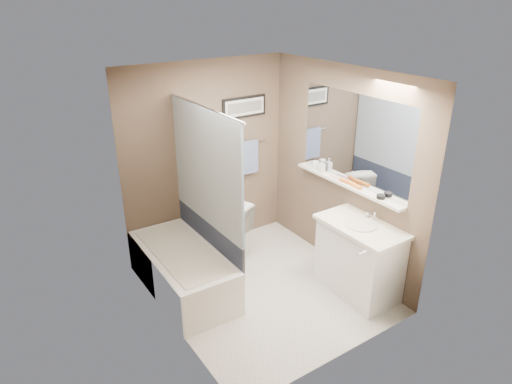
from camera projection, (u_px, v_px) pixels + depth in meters
ground at (263, 289)px, 5.19m from camera, size 2.50×2.50×0.00m
ceiling at (265, 76)px, 4.23m from camera, size 2.20×2.50×0.04m
wall_back at (207, 159)px, 5.64m from camera, size 2.20×0.04×2.40m
wall_front at (349, 242)px, 3.77m from camera, size 2.20×0.04×2.40m
wall_left at (167, 219)px, 4.15m from camera, size 0.04×2.50×2.40m
wall_right at (341, 171)px, 5.25m from camera, size 0.04×2.50×2.40m
tile_surround at (147, 218)px, 4.61m from camera, size 0.02×1.55×2.00m
curtain_rod at (203, 107)px, 4.54m from camera, size 0.02×1.55×0.02m
curtain_upper at (206, 168)px, 4.80m from camera, size 0.03×1.45×1.28m
curtain_lower at (209, 236)px, 5.13m from camera, size 0.03×1.45×0.36m
mirror at (354, 139)px, 4.98m from camera, size 0.02×1.60×1.00m
shelf at (347, 184)px, 5.16m from camera, size 0.12×1.60×0.03m
towel_bar at (245, 144)px, 5.87m from camera, size 0.60×0.02×0.02m
towel at (246, 158)px, 5.92m from camera, size 0.34×0.05×0.44m
art_frame at (244, 107)px, 5.69m from camera, size 0.62×0.02×0.26m
art_mat at (245, 107)px, 5.68m from camera, size 0.56×0.00×0.20m
art_image at (245, 107)px, 5.67m from camera, size 0.50×0.00×0.13m
door at (392, 245)px, 4.12m from camera, size 0.80×0.02×2.00m
door_handle at (362, 253)px, 3.99m from camera, size 0.10×0.02×0.02m
bathtub at (183, 271)px, 5.07m from camera, size 0.73×1.52×0.50m
tub_rim at (182, 252)px, 4.97m from camera, size 0.56×1.36×0.02m
toilet at (221, 229)px, 5.70m from camera, size 0.67×0.85×0.76m
vanity at (359, 260)px, 5.00m from camera, size 0.53×0.92×0.80m
countertop at (361, 226)px, 4.82m from camera, size 0.54×0.96×0.04m
sink_basin at (361, 224)px, 4.81m from camera, size 0.34×0.34×0.01m
faucet_spout at (375, 216)px, 4.89m from camera, size 0.02×0.02×0.10m
faucet_knob at (368, 214)px, 4.98m from camera, size 0.05×0.05×0.05m
candle_bowl_near at (381, 197)px, 4.76m from camera, size 0.09×0.09×0.04m
hair_brush_front at (354, 185)px, 5.05m from camera, size 0.06×0.22×0.04m
hair_brush_back at (348, 182)px, 5.13m from camera, size 0.07×0.22×0.04m
pink_comb at (335, 178)px, 5.29m from camera, size 0.04×0.16×0.01m
glass_jar at (316, 165)px, 5.54m from camera, size 0.08×0.08×0.10m
soap_bottle at (322, 166)px, 5.45m from camera, size 0.07×0.07×0.15m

